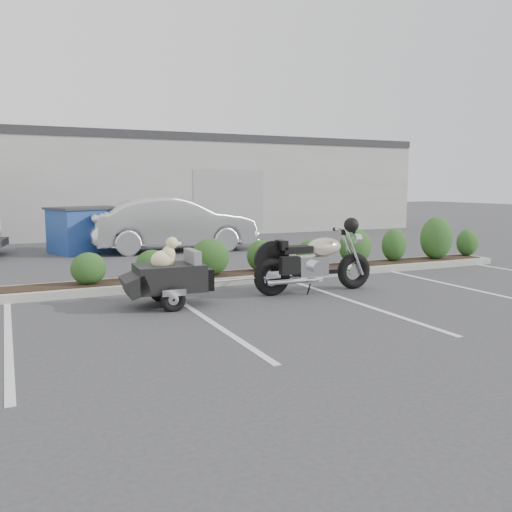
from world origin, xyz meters
name	(u,v)px	position (x,y,z in m)	size (l,w,h in m)	color
ground	(276,301)	(0.00, 0.00, 0.00)	(90.00, 90.00, 0.00)	#38383A
planter_kerb	(271,274)	(1.00, 2.20, 0.07)	(12.00, 1.00, 0.15)	#9E9E93
building	(105,185)	(0.00, 17.00, 2.00)	(26.00, 10.00, 4.00)	#9EA099
motorcycle	(315,263)	(1.03, 0.43, 0.56)	(2.45, 0.82, 1.40)	black
pet_trailer	(168,277)	(-1.76, 0.45, 0.49)	(1.95, 1.09, 1.16)	black
sedan	(174,224)	(0.48, 7.76, 0.81)	(1.72, 4.93, 1.62)	silver
dumpster	(87,229)	(-1.96, 8.54, 0.69)	(2.44, 2.09, 1.35)	navy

